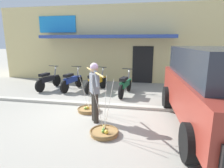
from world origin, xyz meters
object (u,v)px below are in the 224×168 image
at_px(fruit_basket_left_side, 89,109).
at_px(motorcycle_third_in_row, 96,82).
at_px(parked_truck, 216,87).
at_px(fruit_basket_right_side, 104,132).
at_px(fruit_vendor, 95,89).
at_px(motorcycle_nearest_shop, 48,80).
at_px(motorcycle_second_in_row, 72,81).
at_px(motorcycle_end_of_row, 125,85).

relative_size(fruit_basket_left_side, motorcycle_third_in_row, 0.82).
xyz_separation_m(fruit_basket_left_side, parked_truck, (3.58, -0.59, 1.06)).
xyz_separation_m(fruit_basket_right_side, motorcycle_third_in_row, (-1.31, 3.95, 0.38)).
bearing_deg(parked_truck, fruit_vendor, -177.58).
height_order(fruit_basket_left_side, motorcycle_nearest_shop, fruit_basket_left_side).
distance_m(motorcycle_second_in_row, motorcycle_end_of_row, 2.60).
distance_m(fruit_basket_left_side, fruit_basket_right_side, 1.68).
bearing_deg(motorcycle_second_in_row, fruit_basket_right_side, -57.63).
relative_size(fruit_basket_left_side, motorcycle_end_of_row, 0.80).
relative_size(motorcycle_third_in_row, parked_truck, 0.36).
xyz_separation_m(motorcycle_nearest_shop, parked_truck, (6.39, -3.06, 0.68)).
xyz_separation_m(fruit_basket_right_side, motorcycle_nearest_shop, (-3.68, 3.91, 0.38)).
xyz_separation_m(fruit_vendor, motorcycle_nearest_shop, (-3.25, 3.19, -0.52)).
bearing_deg(parked_truck, motorcycle_third_in_row, 142.38).
height_order(fruit_vendor, motorcycle_third_in_row, fruit_vendor).
height_order(fruit_vendor, motorcycle_end_of_row, fruit_vendor).
bearing_deg(fruit_basket_right_side, parked_truck, 17.48).
height_order(fruit_vendor, parked_truck, parked_truck).
height_order(fruit_basket_left_side, motorcycle_end_of_row, fruit_basket_left_side).
height_order(fruit_basket_left_side, parked_truck, parked_truck).
bearing_deg(fruit_basket_left_side, motorcycle_second_in_row, 123.01).
relative_size(motorcycle_nearest_shop, motorcycle_second_in_row, 1.00).
bearing_deg(motorcycle_end_of_row, fruit_basket_left_side, -113.63).
bearing_deg(fruit_vendor, parked_truck, 2.42).
distance_m(motorcycle_third_in_row, motorcycle_end_of_row, 1.42).
bearing_deg(motorcycle_nearest_shop, fruit_vendor, -44.51).
bearing_deg(parked_truck, motorcycle_end_of_row, 133.94).
distance_m(fruit_vendor, motorcycle_third_in_row, 3.38).
bearing_deg(fruit_basket_left_side, motorcycle_end_of_row, 66.37).
distance_m(motorcycle_nearest_shop, motorcycle_end_of_row, 3.77).
xyz_separation_m(motorcycle_second_in_row, motorcycle_third_in_row, (1.20, -0.00, 0.00)).
height_order(fruit_vendor, motorcycle_second_in_row, fruit_vendor).
xyz_separation_m(fruit_basket_left_side, fruit_basket_right_side, (0.87, -1.44, -0.00)).
bearing_deg(motorcycle_nearest_shop, motorcycle_second_in_row, 1.99).
height_order(motorcycle_nearest_shop, motorcycle_end_of_row, same).
relative_size(motorcycle_nearest_shop, motorcycle_third_in_row, 1.02).
bearing_deg(fruit_vendor, motorcycle_second_in_row, 122.62).
relative_size(motorcycle_nearest_shop, motorcycle_end_of_row, 1.00).
distance_m(motorcycle_nearest_shop, motorcycle_second_in_row, 1.18).
relative_size(fruit_basket_left_side, fruit_basket_right_side, 1.00).
distance_m(fruit_basket_left_side, parked_truck, 3.78).
bearing_deg(fruit_basket_left_side, parked_truck, -9.30).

